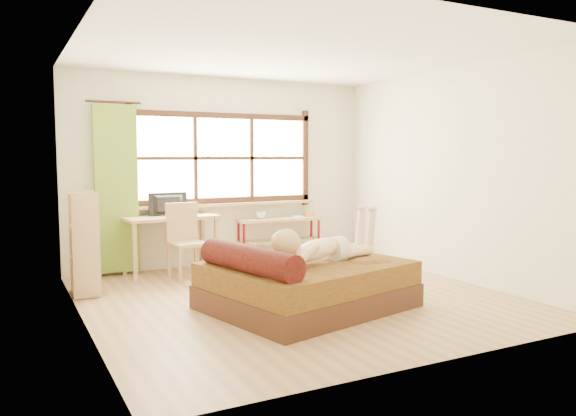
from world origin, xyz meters
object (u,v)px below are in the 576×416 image
bed (304,283)px  pipe_shelf (280,229)px  chair (185,236)px  bookshelf (84,242)px  woman (322,234)px  kitten (240,255)px  desk (171,224)px

bed → pipe_shelf: (0.96, 2.49, 0.22)m
chair → bookshelf: size_ratio=0.83×
woman → pipe_shelf: bearing=59.7°
kitten → pipe_shelf: (1.63, 2.38, -0.12)m
bookshelf → pipe_shelf: bearing=18.4°
woman → desk: woman is taller
woman → kitten: woman is taller
chair → pipe_shelf: chair is taller
woman → chair: woman is taller
bookshelf → woman: bearing=-36.0°
bed → kitten: bed is taller
bed → woman: bearing=-24.6°
woman → bed: bearing=155.4°
bed → bookshelf: (-1.94, 1.67, 0.34)m
bed → desk: (-0.75, 2.37, 0.41)m
bed → pipe_shelf: pipe_shelf is taller
pipe_shelf → bookshelf: 3.02m
desk → bed: bearing=-78.2°
woman → desk: 2.59m
bookshelf → desk: bearing=32.9°
pipe_shelf → kitten: bearing=-119.8°
bed → desk: bearing=94.0°
bed → pipe_shelf: size_ratio=1.68×
woman → kitten: (-0.87, 0.15, -0.17)m
woman → desk: (-0.94, 2.41, -0.10)m
bed → kitten: bearing=157.2°
woman → pipe_shelf: (0.76, 2.53, -0.29)m
desk → pipe_shelf: bearing=-1.7°
bed → desk: 2.52m
woman → kitten: size_ratio=4.67×
kitten → bookshelf: bookshelf is taller
kitten → desk: 2.26m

